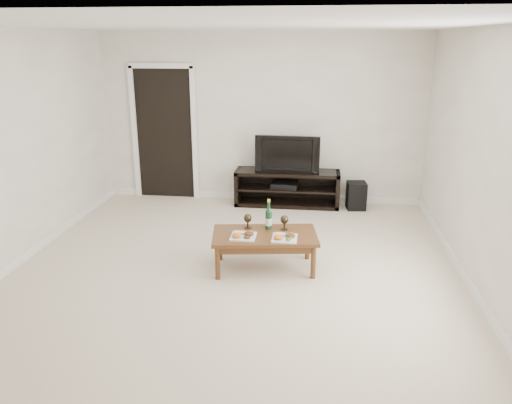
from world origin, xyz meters
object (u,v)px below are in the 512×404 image
at_px(subwoofer, 356,196).
at_px(coffee_table, 265,251).
at_px(television, 288,153).
at_px(media_console, 287,188).

distance_m(subwoofer, coffee_table, 2.54).
relative_size(television, subwoofer, 2.34).
distance_m(television, coffee_table, 2.40).
xyz_separation_m(television, coffee_table, (-0.11, -2.31, -0.62)).
relative_size(subwoofer, coffee_table, 0.36).
distance_m(media_console, subwoofer, 1.06).
relative_size(television, coffee_table, 0.85).
height_order(television, coffee_table, television).
bearing_deg(media_console, coffee_table, -92.74).
bearing_deg(media_console, television, 180.00).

